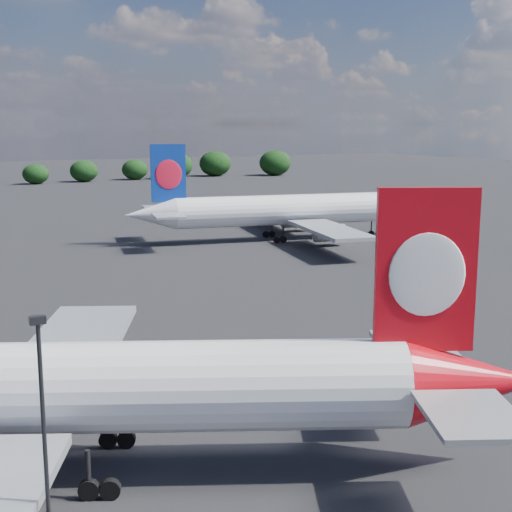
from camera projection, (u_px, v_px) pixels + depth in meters
name	position (u px, v px, depth m)	size (l,w,h in m)	color
qantas_airliner	(91.00, 390.00, 33.59)	(39.66, 38.25, 13.68)	white
china_southern_airliner	(279.00, 211.00, 102.28)	(42.31, 40.42, 13.85)	white
apron_lamp_post	(44.00, 437.00, 25.10)	(0.55, 0.30, 10.07)	black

